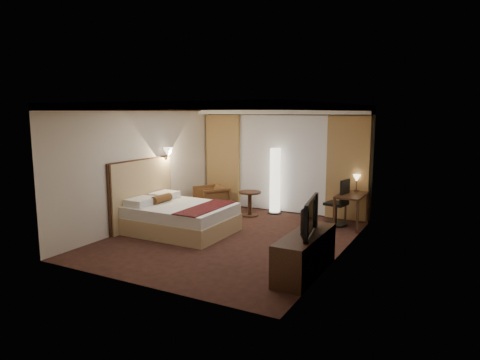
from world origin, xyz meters
The scene contains 21 objects.
floor centered at (0.00, 0.00, 0.00)m, with size 4.50×5.50×0.01m, color black.
ceiling centered at (0.00, 0.00, 2.70)m, with size 4.50×5.50×0.01m, color white.
back_wall centered at (0.00, 2.75, 1.35)m, with size 4.50×0.02×2.70m, color beige.
left_wall centered at (-2.25, 0.00, 1.35)m, with size 0.02×5.50×2.70m, color beige.
right_wall centered at (2.25, 0.00, 1.35)m, with size 0.02×5.50×2.70m, color beige.
crown_molding centered at (0.00, 0.00, 2.64)m, with size 4.50×5.50×0.12m, color black, non-canonical shape.
soffit centered at (0.00, 2.50, 2.60)m, with size 4.50×0.50×0.20m, color white.
curtain_sheer centered at (0.00, 2.67, 1.25)m, with size 2.48×0.04×2.45m, color silver.
curtain_left_drape centered at (-1.70, 2.61, 1.25)m, with size 1.00×0.14×2.45m, color #A4774B.
curtain_right_drape centered at (1.70, 2.61, 1.25)m, with size 1.00×0.14×2.45m, color #A4774B.
wall_sconce centered at (-2.09, 0.70, 1.62)m, with size 0.24×0.24×0.24m, color white, non-canonical shape.
bed centered at (-1.15, -0.12, 0.31)m, with size 2.09×1.63×0.61m, color white, non-canonical shape.
headboard centered at (-2.20, -0.12, 0.75)m, with size 0.12×1.93×1.50m, color tan, non-canonical shape.
armchair centered at (-1.53, 1.71, 0.38)m, with size 0.74×0.69×0.76m, color #4E3217.
side_table centered at (-0.52, 1.88, 0.31)m, with size 0.56×0.56×0.61m, color black, non-canonical shape.
floor_lamp centered at (-0.08, 2.43, 0.84)m, with size 0.35×0.35×1.67m, color white, non-canonical shape.
desk centered at (1.95, 2.06, 0.38)m, with size 0.55×1.10×0.75m, color black, non-canonical shape.
desk_lamp centered at (1.95, 2.46, 0.92)m, with size 0.18×0.18×0.34m, color #FFD899, non-canonical shape.
office_chair centered at (1.61, 2.01, 0.54)m, with size 0.52×0.52×1.08m, color black, non-canonical shape.
dresser centered at (2.00, -1.14, 0.33)m, with size 0.50×1.69×0.66m, color black, non-canonical shape.
television centered at (1.97, -1.14, 0.97)m, with size 1.09×0.63×0.14m, color black.
Camera 1 is at (4.17, -7.38, 2.56)m, focal length 32.00 mm.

